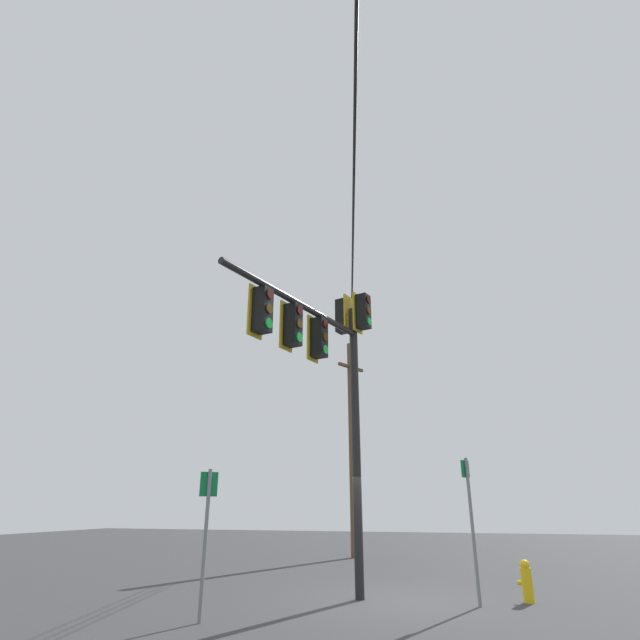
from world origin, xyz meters
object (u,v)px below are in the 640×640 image
object	(u,v)px
fire_hydrant	(527,581)
route_sign_primary	(471,517)
route_sign_secondary	(206,524)
utility_pole_wooden	(353,441)

from	to	relation	value
fire_hydrant	route_sign_primary	bearing A→B (deg)	-53.79
route_sign_primary	route_sign_secondary	world-z (taller)	route_sign_primary
utility_pole_wooden	route_sign_primary	bearing A→B (deg)	25.80
utility_pole_wooden	fire_hydrant	size ratio (longest dim) A/B	10.70
fire_hydrant	route_sign_secondary	bearing A→B (deg)	-57.65
route_sign_primary	utility_pole_wooden	bearing A→B (deg)	-154.20
utility_pole_wooden	route_sign_secondary	size ratio (longest dim) A/B	3.44
route_sign_secondary	utility_pole_wooden	bearing A→B (deg)	179.17
route_sign_primary	fire_hydrant	xyz separation A→B (m)	(-0.73, 0.99, -1.26)
route_sign_secondary	fire_hydrant	bearing A→B (deg)	122.35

